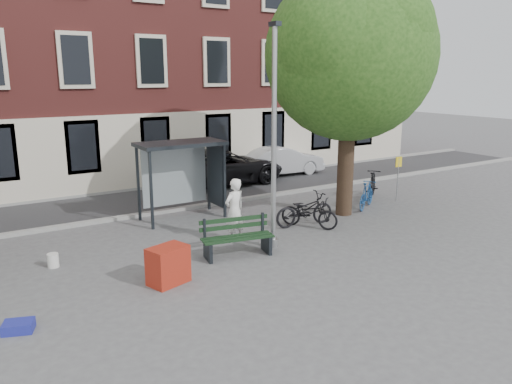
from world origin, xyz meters
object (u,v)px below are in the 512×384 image
(car_silver, at_px, (281,161))
(notice_sign, at_px, (398,170))
(lamppost, at_px, (274,150))
(painter, at_px, (235,210))
(bus_shelter, at_px, (191,161))
(bike_d, at_px, (372,185))
(bike_b, at_px, (367,195))
(bike_c, at_px, (309,213))
(car_dark, at_px, (222,167))
(red_stand, at_px, (168,265))
(bike_a, at_px, (304,209))
(bench, at_px, (237,239))

(car_silver, bearing_deg, notice_sign, -169.28)
(lamppost, height_order, painter, lamppost)
(bus_shelter, bearing_deg, bike_d, -11.61)
(car_silver, bearing_deg, bike_b, 175.58)
(bus_shelter, bearing_deg, bike_c, -50.78)
(car_dark, bearing_deg, painter, 153.89)
(bus_shelter, relative_size, notice_sign, 1.65)
(car_silver, xyz_separation_m, red_stand, (-9.60, -9.20, -0.25))
(bike_c, xyz_separation_m, bike_d, (4.50, 1.74, 0.05))
(painter, height_order, bike_d, painter)
(lamppost, bearing_deg, bike_b, 17.65)
(car_silver, bearing_deg, bike_a, 153.38)
(lamppost, bearing_deg, car_silver, 53.99)
(red_stand, xyz_separation_m, notice_sign, (10.50, 2.63, 0.77))
(bench, bearing_deg, lamppost, 12.95)
(bus_shelter, bearing_deg, red_stand, -120.53)
(bench, height_order, bike_a, bike_a)
(bench, height_order, bike_c, bench)
(bike_a, bearing_deg, painter, 100.35)
(bike_d, height_order, car_dark, car_dark)
(bike_b, height_order, car_dark, car_dark)
(bus_shelter, distance_m, bike_b, 6.49)
(bike_c, relative_size, notice_sign, 1.09)
(bus_shelter, height_order, car_silver, bus_shelter)
(lamppost, relative_size, painter, 3.24)
(bike_a, bearing_deg, red_stand, 116.40)
(painter, height_order, bike_b, painter)
(bike_c, bearing_deg, bus_shelter, 96.44)
(bus_shelter, xyz_separation_m, bike_d, (7.11, -1.46, -1.37))
(lamppost, distance_m, bike_c, 3.17)
(bike_b, relative_size, car_silver, 0.39)
(lamppost, distance_m, bike_d, 7.36)
(painter, bearing_deg, bench, 49.79)
(lamppost, relative_size, bike_c, 3.24)
(bus_shelter, xyz_separation_m, notice_sign, (7.61, -2.27, -0.70))
(car_dark, bearing_deg, bus_shelter, 139.69)
(bus_shelter, relative_size, bike_a, 1.39)
(bike_d, xyz_separation_m, car_silver, (-0.40, 5.76, 0.15))
(lamppost, relative_size, bike_b, 3.67)
(bike_d, bearing_deg, bike_b, 88.82)
(bike_c, relative_size, bike_d, 1.03)
(lamppost, height_order, bus_shelter, lamppost)
(bike_d, bearing_deg, car_silver, -34.94)
(bike_a, distance_m, notice_sign, 5.09)
(bus_shelter, bearing_deg, lamppost, -81.57)
(lamppost, distance_m, red_stand, 4.28)
(bike_b, relative_size, notice_sign, 0.96)
(notice_sign, bearing_deg, car_dark, 127.94)
(lamppost, xyz_separation_m, bike_b, (5.23, 1.67, -2.28))
(bus_shelter, relative_size, painter, 1.51)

